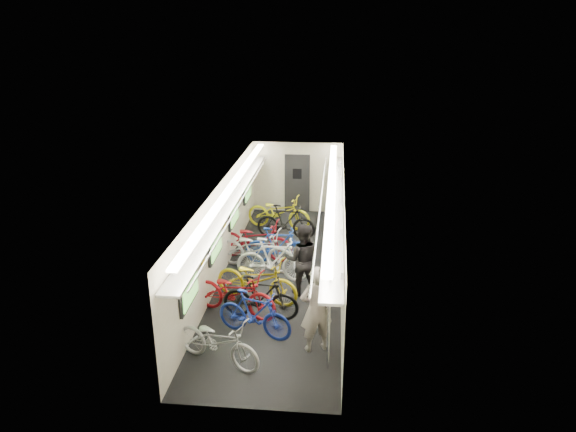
% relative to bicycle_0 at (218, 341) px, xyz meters
% --- Properties ---
extents(train_car_shell, '(10.00, 10.00, 10.00)m').
position_rel_bicycle_0_xyz_m(train_car_shell, '(0.41, 4.53, 1.18)').
color(train_car_shell, black).
rests_on(train_car_shell, ground).
extents(bicycle_0, '(1.90, 1.29, 0.95)m').
position_rel_bicycle_0_xyz_m(bicycle_0, '(0.00, 0.00, 0.00)').
color(bicycle_0, '#A0A0A4').
rests_on(bicycle_0, ground).
extents(bicycle_1, '(1.70, 0.96, 0.99)m').
position_rel_bicycle_0_xyz_m(bicycle_1, '(0.52, 0.99, 0.02)').
color(bicycle_1, navy).
rests_on(bicycle_1, ground).
extents(bicycle_2, '(2.11, 1.33, 1.05)m').
position_rel_bicycle_0_xyz_m(bicycle_2, '(-0.03, 1.78, 0.05)').
color(bicycle_2, maroon).
rests_on(bicycle_2, ground).
extents(bicycle_3, '(1.70, 0.63, 1.00)m').
position_rel_bicycle_0_xyz_m(bicycle_3, '(0.55, 1.65, 0.03)').
color(bicycle_3, black).
rests_on(bicycle_3, ground).
extents(bicycle_4, '(2.14, 1.29, 1.06)m').
position_rel_bicycle_0_xyz_m(bicycle_4, '(0.35, 2.42, 0.06)').
color(bicycle_4, '#BC9F11').
rests_on(bicycle_4, ground).
extents(bicycle_5, '(1.90, 0.63, 1.12)m').
position_rel_bicycle_0_xyz_m(bicycle_5, '(0.61, 3.47, 0.09)').
color(bicycle_5, silver).
rests_on(bicycle_5, ground).
extents(bicycle_6, '(2.22, 1.29, 1.10)m').
position_rel_bicycle_0_xyz_m(bicycle_6, '(0.06, 4.11, 0.08)').
color(bicycle_6, '#B1B1B6').
rests_on(bicycle_6, ground).
extents(bicycle_7, '(1.72, 0.51, 1.03)m').
position_rel_bicycle_0_xyz_m(bicycle_7, '(0.59, 4.44, 0.04)').
color(bicycle_7, '#1A3B9C').
rests_on(bicycle_7, ground).
extents(bicycle_8, '(2.19, 1.09, 1.10)m').
position_rel_bicycle_0_xyz_m(bicycle_8, '(-0.05, 4.72, 0.08)').
color(bicycle_8, maroon).
rests_on(bicycle_8, ground).
extents(bicycle_9, '(1.81, 0.67, 1.06)m').
position_rel_bicycle_0_xyz_m(bicycle_9, '(0.63, 6.26, 0.06)').
color(bicycle_9, black).
rests_on(bicycle_9, ground).
extents(bicycle_10, '(2.15, 1.14, 1.07)m').
position_rel_bicycle_0_xyz_m(bicycle_10, '(0.33, 7.08, 0.06)').
color(bicycle_10, '#D3CA13').
rests_on(bicycle_10, ground).
extents(passenger_near, '(0.76, 0.63, 1.77)m').
position_rel_bicycle_0_xyz_m(passenger_near, '(1.77, 0.61, 0.41)').
color(passenger_near, gray).
rests_on(passenger_near, ground).
extents(passenger_mid, '(0.85, 0.67, 1.74)m').
position_rel_bicycle_0_xyz_m(passenger_mid, '(1.35, 2.88, 0.40)').
color(passenger_mid, black).
rests_on(passenger_mid, ground).
extents(backpack, '(0.27, 0.15, 0.38)m').
position_rel_bicycle_0_xyz_m(backpack, '(1.98, 0.75, 0.81)').
color(backpack, '#AD112A').
rests_on(backpack, passenger_near).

